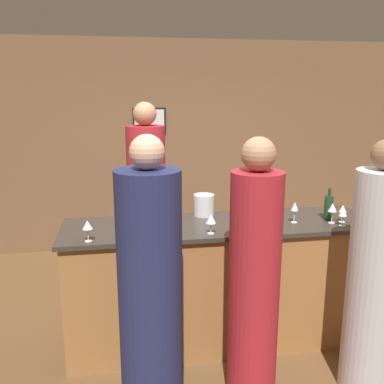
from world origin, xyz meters
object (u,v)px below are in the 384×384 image
wine_bottle_0 (329,207)px  guest_1 (374,280)px  guest_2 (150,298)px  bartender (147,213)px  guest_0 (254,282)px  ice_bucket (204,205)px

wine_bottle_0 → guest_1: bearing=-91.0°
guest_2 → wine_bottle_0: size_ratio=6.92×
bartender → guest_0: size_ratio=1.10×
guest_2 → bartender: bearing=86.8°
guest_0 → wine_bottle_0: bearing=37.8°
ice_bucket → wine_bottle_0: bearing=-16.4°
bartender → guest_0: bearing=111.9°
guest_2 → ice_bucket: bearing=63.2°
guest_0 → wine_bottle_0: (0.85, 0.66, 0.31)m
guest_1 → ice_bucket: size_ratio=9.76×
wine_bottle_0 → ice_bucket: size_ratio=1.46×
guest_0 → guest_1: (0.84, -0.08, -0.02)m
guest_1 → wine_bottle_0: guest_1 is taller
guest_1 → ice_bucket: 1.48m
guest_0 → wine_bottle_0: size_ratio=6.78×
bartender → ice_bucket: bearing=128.3°
wine_bottle_0 → ice_bucket: (-1.01, 0.30, -0.01)m
wine_bottle_0 → guest_0: bearing=-142.2°
guest_0 → wine_bottle_0: 1.12m
guest_2 → ice_bucket: size_ratio=10.09×
guest_0 → guest_2: (-0.71, -0.14, 0.01)m
guest_1 → wine_bottle_0: size_ratio=6.70×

